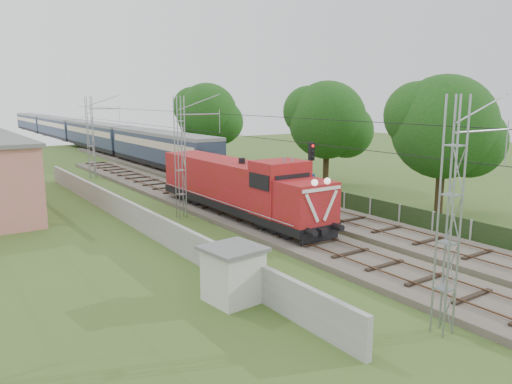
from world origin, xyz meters
TOP-DOWN VIEW (x-y plane):
  - ground at (0.00, 0.00)m, footprint 140.00×140.00m
  - track_main at (0.00, 7.00)m, footprint 4.20×70.00m
  - track_side at (5.00, 20.00)m, footprint 4.20×80.00m
  - catenary at (-2.95, 12.00)m, footprint 3.31×70.00m
  - boundary_wall at (-6.50, 12.00)m, footprint 0.25×40.00m
  - fence at (8.00, 3.00)m, footprint 0.12×32.00m
  - locomotive at (0.00, 9.69)m, footprint 2.91×16.59m
  - coach_rake at (5.00, 68.47)m, footprint 3.11×92.68m
  - signal_post at (3.38, 6.44)m, footprint 0.57×0.44m
  - relay_hut at (-7.40, -1.67)m, footprint 2.35×2.35m
  - tree_a at (12.10, 3.03)m, footprint 7.27×6.92m
  - tree_b at (13.26, 15.76)m, footprint 7.23×6.88m
  - tree_c at (11.16, 33.98)m, footprint 7.38×7.03m
  - tree_d at (11.81, 34.94)m, footprint 6.75×6.43m

SIDE VIEW (x-z plane):
  - ground at x=0.00m, z-range 0.00..0.00m
  - track_main at x=0.00m, z-range -0.04..0.41m
  - track_side at x=5.00m, z-range -0.04..0.41m
  - fence at x=8.00m, z-range 0.00..1.20m
  - boundary_wall at x=-6.50m, z-range 0.00..1.50m
  - relay_hut at x=-7.40m, z-range 0.01..2.22m
  - locomotive at x=0.00m, z-range 0.08..4.29m
  - coach_rake at x=5.00m, z-range 0.77..4.36m
  - signal_post at x=3.38m, z-range 0.97..6.13m
  - catenary at x=-2.95m, z-range 0.05..8.05m
  - tree_d at x=11.81m, z-range 1.08..9.83m
  - tree_b at x=13.26m, z-range 1.16..10.53m
  - tree_a at x=12.10m, z-range 1.17..10.59m
  - tree_c at x=11.16m, z-range 1.19..10.75m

